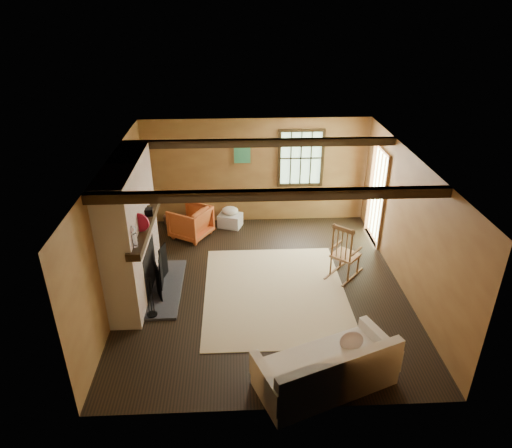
{
  "coord_description": "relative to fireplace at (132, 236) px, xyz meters",
  "views": [
    {
      "loc": [
        -0.46,
        -6.88,
        4.79
      ],
      "look_at": [
        -0.11,
        0.4,
        1.07
      ],
      "focal_mm": 32.0,
      "sensor_mm": 36.0,
      "label": 1
    }
  ],
  "objects": [
    {
      "name": "rug",
      "position": [
        2.43,
        -0.2,
        -1.1
      ],
      "size": [
        2.5,
        3.0,
        0.01
      ],
      "primitive_type": "cube",
      "color": "#D1B68B",
      "rests_on": "ground"
    },
    {
      "name": "room_envelope",
      "position": [
        2.45,
        0.26,
        0.53
      ],
      "size": [
        5.02,
        5.52,
        2.44
      ],
      "color": "olive",
      "rests_on": "ground"
    },
    {
      "name": "ground",
      "position": [
        2.23,
        0.0,
        -1.1
      ],
      "size": [
        5.5,
        5.5,
        0.0
      ],
      "primitive_type": "plane",
      "color": "black",
      "rests_on": "ground"
    },
    {
      "name": "rocking_chair",
      "position": [
        3.75,
        0.29,
        -0.64
      ],
      "size": [
        0.83,
        0.86,
        1.09
      ],
      "rotation": [
        0.0,
        0.0,
        2.41
      ],
      "color": "tan",
      "rests_on": "ground"
    },
    {
      "name": "firewood_pile",
      "position": [
        0.43,
        2.6,
        -0.99
      ],
      "size": [
        0.65,
        0.12,
        0.24
      ],
      "color": "#513122",
      "rests_on": "ground"
    },
    {
      "name": "fireplace",
      "position": [
        0.0,
        0.0,
        0.0
      ],
      "size": [
        1.02,
        2.3,
        2.4
      ],
      "color": "#A05A3E",
      "rests_on": "ground"
    },
    {
      "name": "laundry_basket",
      "position": [
        1.63,
        2.43,
        -0.95
      ],
      "size": [
        0.6,
        0.52,
        0.3
      ],
      "primitive_type": "cube",
      "rotation": [
        0.0,
        0.0,
        -0.34
      ],
      "color": "silver",
      "rests_on": "ground"
    },
    {
      "name": "armchair",
      "position": [
        0.77,
        1.99,
        -0.76
      ],
      "size": [
        1.04,
        1.03,
        0.69
      ],
      "primitive_type": "imported",
      "rotation": [
        0.0,
        0.0,
        -2.11
      ],
      "color": "#BF6026",
      "rests_on": "ground"
    },
    {
      "name": "basket_pillow",
      "position": [
        1.63,
        2.43,
        -0.71
      ],
      "size": [
        0.42,
        0.37,
        0.19
      ],
      "primitive_type": "ellipsoid",
      "rotation": [
        0.0,
        0.0,
        -0.2
      ],
      "color": "silver",
      "rests_on": "laundry_basket"
    },
    {
      "name": "sofa",
      "position": [
        2.94,
        -2.39,
        -0.83
      ],
      "size": [
        2.04,
        1.45,
        0.76
      ],
      "rotation": [
        0.0,
        0.0,
        0.37
      ],
      "color": "silver",
      "rests_on": "ground"
    }
  ]
}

